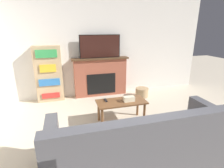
# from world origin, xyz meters

# --- Properties ---
(wall_back) EXTENTS (6.29, 0.06, 2.70)m
(wall_back) POSITION_xyz_m (0.00, 3.63, 1.35)
(wall_back) COLOR silver
(wall_back) RESTS_ON ground_plane
(fireplace) EXTENTS (1.57, 0.28, 1.09)m
(fireplace) POSITION_xyz_m (0.01, 3.49, 0.55)
(fireplace) COLOR brown
(fireplace) RESTS_ON ground_plane
(tv) EXTENTS (1.11, 0.03, 0.62)m
(tv) POSITION_xyz_m (0.01, 3.47, 1.40)
(tv) COLOR black
(tv) RESTS_ON fireplace
(couch) EXTENTS (2.53, 0.97, 0.95)m
(couch) POSITION_xyz_m (-0.02, 0.61, 0.31)
(couch) COLOR #4C4C51
(couch) RESTS_ON ground_plane
(coffee_table) EXTENTS (1.00, 0.46, 0.46)m
(coffee_table) POSITION_xyz_m (0.09, 1.87, 0.39)
(coffee_table) COLOR brown
(coffee_table) RESTS_ON ground_plane
(tissue_box) EXTENTS (0.22, 0.12, 0.10)m
(tissue_box) POSITION_xyz_m (0.23, 1.83, 0.51)
(tissue_box) COLOR beige
(tissue_box) RESTS_ON coffee_table
(remote_control) EXTENTS (0.04, 0.15, 0.02)m
(remote_control) POSITION_xyz_m (-0.22, 1.98, 0.47)
(remote_control) COLOR black
(remote_control) RESTS_ON coffee_table
(bookshelf) EXTENTS (0.67, 0.29, 1.46)m
(bookshelf) POSITION_xyz_m (-1.37, 3.47, 0.73)
(bookshelf) COLOR tan
(bookshelf) RESTS_ON ground_plane
(storage_basket) EXTENTS (0.36, 0.36, 0.25)m
(storage_basket) POSITION_xyz_m (1.11, 3.04, 0.12)
(storage_basket) COLOR tan
(storage_basket) RESTS_ON ground_plane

